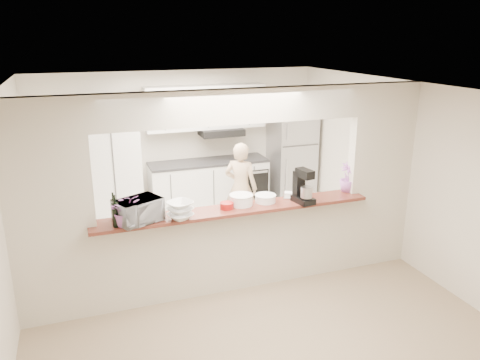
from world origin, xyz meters
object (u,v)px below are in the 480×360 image
refrigerator (291,159)px  stand_mixer (303,187)px  person (241,188)px  toaster_oven (138,211)px

refrigerator → stand_mixer: bearing=-113.3°
refrigerator → person: bearing=-143.5°
refrigerator → stand_mixer: 3.06m
toaster_oven → person: (1.82, 1.73, -0.49)m
refrigerator → stand_mixer: (-1.20, -2.79, 0.43)m
toaster_oven → stand_mixer: size_ratio=1.12×
stand_mixer → person: 1.86m
toaster_oven → refrigerator: bearing=15.9°
refrigerator → toaster_oven: refrigerator is taller
person → refrigerator: bearing=-104.6°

